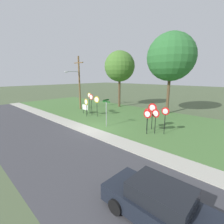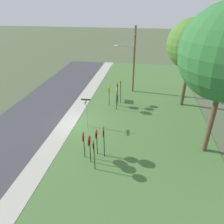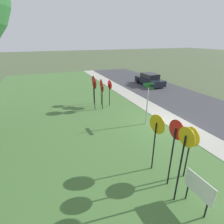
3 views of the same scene
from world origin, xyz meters
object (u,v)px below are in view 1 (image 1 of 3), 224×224
stop_sign_far_center (89,99)px  yield_sign_near_left (165,114)px  yield_sign_center (147,114)px  street_name_post (106,110)px  oak_tree_right (171,57)px  yield_sign_far_right (155,116)px  parked_sedan_distant (160,205)px  stop_sign_near_left (97,102)px  yield_sign_near_right (152,110)px  notice_board (85,108)px  yield_sign_far_left (147,116)px  utility_pole (78,81)px  stop_sign_far_left (86,104)px  oak_tree_left (120,66)px  stop_sign_near_right (91,100)px

stop_sign_far_center → yield_sign_near_left: 10.67m
yield_sign_near_left → yield_sign_center: yield_sign_near_left is taller
street_name_post → oak_tree_right: 11.35m
yield_sign_far_right → parked_sedan_distant: bearing=-59.1°
stop_sign_near_left → oak_tree_right: 10.91m
yield_sign_near_left → yield_sign_near_right: (-1.43, 0.36, 0.12)m
street_name_post → parked_sedan_distant: 11.00m
yield_sign_near_left → notice_board: size_ratio=1.90×
stop_sign_near_left → yield_sign_near_right: (7.56, 0.21, 0.04)m
yield_sign_center → yield_sign_far_right: bearing=-11.8°
stop_sign_near_left → stop_sign_far_center: stop_sign_far_center is taller
yield_sign_far_left → street_name_post: bearing=-173.5°
utility_pole → stop_sign_far_center: bearing=-14.1°
yield_sign_near_right → yield_sign_center: (-0.18, -0.57, -0.35)m
stop_sign_far_center → yield_sign_near_left: bearing=-3.3°
stop_sign_far_left → yield_sign_far_right: size_ratio=1.01×
utility_pole → stop_sign_near_left: bearing=-11.9°
yield_sign_far_left → stop_sign_far_center: bearing=165.9°
yield_sign_near_left → yield_sign_near_right: size_ratio=0.95×
street_name_post → oak_tree_left: (-6.12, 8.99, 4.77)m
stop_sign_near_right → yield_sign_near_right: 8.55m
stop_sign_near_right → yield_sign_near_left: stop_sign_near_right is taller
yield_sign_near_left → notice_board: 11.21m
stop_sign_far_left → yield_sign_center: size_ratio=1.07×
yield_sign_center → stop_sign_far_left: bearing=-173.5°
oak_tree_left → oak_tree_right: oak_tree_right is taller
stop_sign_far_left → stop_sign_far_center: bearing=128.5°
stop_sign_near_left → yield_sign_near_left: (8.99, -0.15, -0.08)m
notice_board → yield_sign_far_right: bearing=-3.7°
yield_sign_near_right → notice_board: yield_sign_near_right is taller
yield_sign_near_left → yield_sign_center: size_ratio=1.14×
yield_sign_center → notice_board: 9.58m
yield_sign_near_right → utility_pole: (-12.89, 0.91, 2.34)m
stop_sign_near_right → yield_sign_far_left: size_ratio=1.26×
yield_sign_far_right → street_name_post: (-4.55, -1.46, 0.02)m
stop_sign_near_right → yield_sign_far_right: 9.36m
notice_board → parked_sedan_distant: 17.04m
yield_sign_near_left → yield_sign_far_right: yield_sign_near_left is taller
stop_sign_near_right → utility_pole: utility_pole is taller
yield_sign_near_left → street_name_post: 5.54m
street_name_post → utility_pole: 10.01m
yield_sign_far_right → yield_sign_center: yield_sign_far_right is taller
yield_sign_near_left → yield_sign_far_right: 0.80m
utility_pole → oak_tree_right: oak_tree_right is taller
parked_sedan_distant → stop_sign_near_right: bearing=148.8°
yield_sign_far_left → utility_pole: size_ratio=0.28×
yield_sign_near_left → parked_sedan_distant: bearing=-73.3°
stop_sign_far_center → yield_sign_far_right: 10.05m
stop_sign_near_right → parked_sedan_distant: stop_sign_near_right is taller
stop_sign_far_center → yield_sign_center: 9.07m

